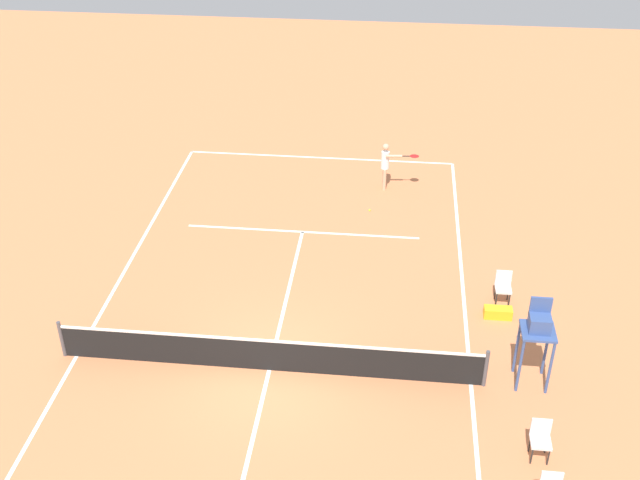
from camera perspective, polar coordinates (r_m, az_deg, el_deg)
The scene contains 9 objects.
ground_plane at distance 19.84m, azimuth -3.72°, elevation -9.43°, with size 60.00×60.00×0.00m, color #D37A4C.
court_lines at distance 19.84m, azimuth -3.72°, elevation -9.42°, with size 10.08×24.28×0.01m.
tennis_net at distance 19.51m, azimuth -3.77°, elevation -8.34°, with size 10.68×0.10×1.07m.
player_serving at distance 27.30m, azimuth 4.88°, elevation 5.66°, with size 1.30×0.48×1.73m.
tennis_ball at distance 26.33m, azimuth 3.64°, elevation 2.19°, with size 0.07×0.07×0.07m, color #CCE033.
umpire_chair at distance 19.15m, azimuth 15.63°, elevation -6.33°, with size 0.80×0.80×2.41m.
courtside_chair_mid at distance 22.30m, azimuth 13.23°, elevation -3.28°, with size 0.44×0.46×0.95m.
courtside_chair_far at distance 18.06m, azimuth 15.80°, elevation -13.71°, with size 0.44×0.46×0.95m.
equipment_bag at distance 21.91m, azimuth 12.85°, elevation -5.19°, with size 0.76×0.32×0.30m, color yellow.
Camera 1 is at (-2.83, 14.60, 13.13)m, focal length 43.86 mm.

